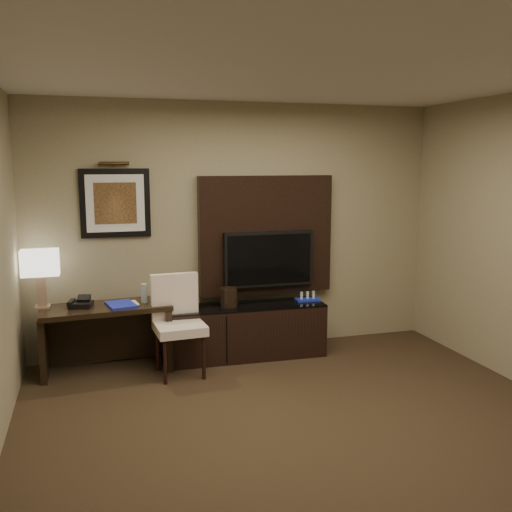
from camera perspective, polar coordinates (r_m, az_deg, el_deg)
name	(u,v)px	position (r m, az deg, el deg)	size (l,w,h in m)	color
floor	(327,453)	(4.36, 7.16, -19.00)	(4.50, 5.00, 0.01)	#2E2115
ceiling	(336,61)	(3.89, 8.01, 18.72)	(4.50, 5.00, 0.01)	silver
wall_back	(238,228)	(6.25, -1.79, 2.81)	(4.50, 0.01, 2.70)	gray
desk	(107,338)	(5.91, -14.69, -7.96)	(1.24, 0.53, 0.67)	black
credenza	(247,331)	(6.13, -0.92, -7.50)	(1.65, 0.46, 0.57)	black
tv_wall_panel	(266,235)	(6.28, 1.00, 2.11)	(1.50, 0.12, 1.30)	black
tv	(269,259)	(6.22, 1.27, -0.28)	(1.00, 0.08, 0.60)	black
artwork	(115,203)	(6.00, -13.90, 5.15)	(0.70, 0.04, 0.70)	black
picture_light	(114,163)	(5.95, -14.03, 8.97)	(0.04, 0.04, 0.30)	#422E15
desk_chair	(180,327)	(5.61, -7.65, -7.04)	(0.47, 0.54, 0.97)	#F1DCC9
table_lamp	(41,279)	(5.87, -20.71, -2.19)	(0.35, 0.20, 0.56)	#997A5F
desk_phone	(81,302)	(5.82, -17.11, -4.41)	(0.21, 0.19, 0.11)	black
blue_folder	(121,305)	(5.79, -13.36, -4.75)	(0.25, 0.33, 0.02)	#1925A7
book	(121,295)	(5.77, -13.31, -3.84)	(0.15, 0.02, 0.21)	tan
water_bottle	(144,293)	(5.85, -11.13, -3.67)	(0.06, 0.06, 0.19)	#ABBDC2
ice_bucket	(229,297)	(5.97, -2.73, -4.14)	(0.18, 0.18, 0.20)	black
minibar_tray	(308,296)	(6.27, 5.18, -4.03)	(0.26, 0.15, 0.09)	#1A2CAA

